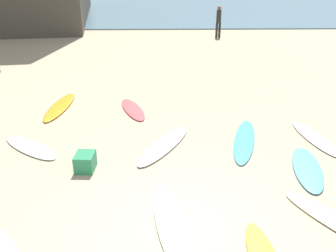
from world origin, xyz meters
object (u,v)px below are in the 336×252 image
at_px(surfboard_3, 133,109).
at_px(surfboard_1, 307,169).
at_px(surfboard_7, 171,222).
at_px(beachgoer_near, 52,20).
at_px(surfboard_8, 315,138).
at_px(beach_cooler, 85,162).
at_px(surfboard_5, 60,107).
at_px(surfboard_0, 164,145).
at_px(surfboard_4, 30,147).
at_px(surfboard_9, 244,140).
at_px(beachgoer_far, 219,20).

bearing_deg(surfboard_3, surfboard_1, -60.33).
xyz_separation_m(surfboard_7, beachgoer_near, (-6.53, 17.42, 0.96)).
distance_m(surfboard_1, surfboard_3, 5.43).
bearing_deg(surfboard_3, surfboard_8, -41.99).
bearing_deg(beachgoer_near, beach_cooler, -86.71).
bearing_deg(surfboard_5, surfboard_0, 145.41).
relative_size(surfboard_0, beach_cooler, 4.92).
xyz_separation_m(surfboard_1, surfboard_4, (-6.40, 1.15, -0.00)).
distance_m(surfboard_9, beachgoer_far, 14.01).
bearing_deg(surfboard_1, surfboard_9, -40.98).
bearing_deg(surfboard_9, surfboard_5, -9.45).
height_order(surfboard_3, surfboard_5, surfboard_5).
xyz_separation_m(surfboard_3, surfboard_7, (1.01, -5.37, 0.00)).
distance_m(surfboard_1, surfboard_8, 1.71).
distance_m(surfboard_0, surfboard_3, 2.59).
bearing_deg(surfboard_8, surfboard_5, 152.81).
distance_m(surfboard_7, beachgoer_near, 18.63).
xyz_separation_m(surfboard_3, surfboard_8, (4.81, -2.08, -0.00)).
bearing_deg(surfboard_4, beachgoer_near, -127.73).
xyz_separation_m(surfboard_5, beach_cooler, (1.49, -3.74, 0.15)).
bearing_deg(surfboard_9, surfboard_4, 18.44).
xyz_separation_m(surfboard_1, surfboard_8, (0.75, 1.54, -0.00)).
bearing_deg(surfboard_8, surfboard_4, 174.10).
distance_m(surfboard_5, beachgoer_near, 12.27).
bearing_deg(surfboard_7, beach_cooler, -53.88).
bearing_deg(beachgoer_far, beach_cooler, -131.90).
bearing_deg(surfboard_8, beach_cooler, -174.88).
xyz_separation_m(surfboard_5, beachgoer_far, (6.59, 11.46, 0.97)).
relative_size(surfboard_4, surfboard_8, 0.91).
distance_m(surfboard_1, surfboard_5, 7.43).
distance_m(surfboard_0, surfboard_4, 3.28).
bearing_deg(surfboard_0, surfboard_7, 119.63).
distance_m(surfboard_1, beach_cooler, 4.86).
relative_size(surfboard_5, beach_cooler, 4.98).
relative_size(surfboard_5, surfboard_7, 1.06).
bearing_deg(surfboard_5, surfboard_7, 125.46).
distance_m(surfboard_0, surfboard_5, 4.19).
height_order(surfboard_9, beachgoer_near, beachgoer_near).
xyz_separation_m(surfboard_0, beachgoer_near, (-6.46, 14.47, 0.96)).
relative_size(surfboard_1, beachgoer_near, 1.11).
xyz_separation_m(surfboard_1, beachgoer_far, (0.25, 15.33, 0.98)).
xyz_separation_m(surfboard_1, surfboard_5, (-6.34, 3.87, 0.00)).
relative_size(surfboard_1, beachgoer_far, 1.10).
relative_size(surfboard_1, beach_cooler, 4.00).
bearing_deg(surfboard_9, beachgoer_far, -79.94).
bearing_deg(beachgoer_near, surfboard_0, -79.57).
xyz_separation_m(surfboard_0, surfboard_4, (-3.28, -0.05, -0.01)).
height_order(surfboard_1, surfboard_5, surfboard_5).
distance_m(surfboard_0, surfboard_1, 3.34).
bearing_deg(surfboard_7, surfboard_0, -96.35).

